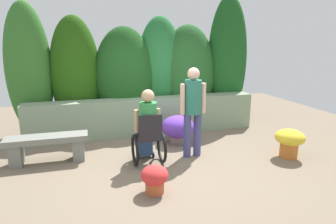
{
  "coord_description": "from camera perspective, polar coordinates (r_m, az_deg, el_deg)",
  "views": [
    {
      "loc": [
        -1.29,
        -4.62,
        2.11
      ],
      "look_at": [
        0.13,
        0.34,
        0.85
      ],
      "focal_mm": 31.1,
      "sensor_mm": 36.0,
      "label": 1
    }
  ],
  "objects": [
    {
      "name": "flower_pot_terracotta_by_wall",
      "position": [
        6.16,
        1.96,
        -3.18
      ],
      "size": [
        0.7,
        0.7,
        0.59
      ],
      "color": "gray",
      "rests_on": "ground"
    },
    {
      "name": "flower_pot_purple_near",
      "position": [
        5.84,
        22.74,
        -5.18
      ],
      "size": [
        0.54,
        0.54,
        0.54
      ],
      "color": "#BF6A28",
      "rests_on": "ground"
    },
    {
      "name": "person_in_wheelchair",
      "position": [
        5.06,
        -3.99,
        -3.41
      ],
      "size": [
        0.53,
        0.66,
        1.33
      ],
      "rotation": [
        0.0,
        0.0,
        0.19
      ],
      "color": "black",
      "rests_on": "ground"
    },
    {
      "name": "stone_retaining_wall",
      "position": [
        6.73,
        -4.45,
        -0.84
      ],
      "size": [
        5.21,
        0.44,
        0.85
      ],
      "primitive_type": "cube",
      "color": "gray",
      "rests_on": "ground"
    },
    {
      "name": "ground_plane",
      "position": [
        5.24,
        -0.38,
        -10.03
      ],
      "size": [
        11.58,
        11.58,
        0.0
      ],
      "primitive_type": "plane",
      "color": "#746452"
    },
    {
      "name": "stone_bench",
      "position": [
        5.6,
        -22.54,
        -6.0
      ],
      "size": [
        1.39,
        0.39,
        0.49
      ],
      "rotation": [
        0.0,
        0.0,
        0.09
      ],
      "color": "slate",
      "rests_on": "ground"
    },
    {
      "name": "flower_pot_red_accent",
      "position": [
        4.22,
        -2.63,
        -12.78
      ],
      "size": [
        0.39,
        0.39,
        0.41
      ],
      "color": "#B5542E",
      "rests_on": "ground"
    },
    {
      "name": "hedge_backdrop",
      "position": [
        7.19,
        -4.76,
        7.69
      ],
      "size": [
        5.77,
        1.01,
        3.24
      ],
      "color": "#336E29",
      "rests_on": "ground"
    },
    {
      "name": "person_standing_companion",
      "position": [
        5.3,
        4.9,
        1.05
      ],
      "size": [
        0.49,
        0.3,
        1.66
      ],
      "rotation": [
        0.0,
        0.0,
        -0.13
      ],
      "color": "#414478",
      "rests_on": "ground"
    }
  ]
}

